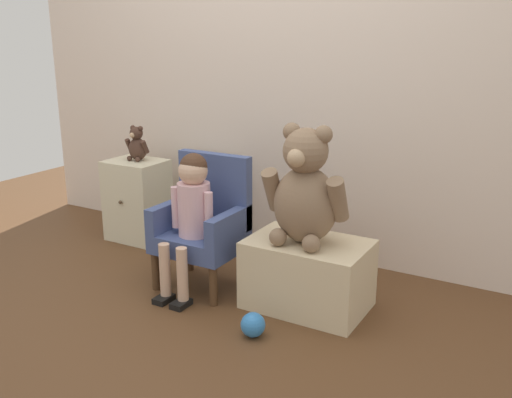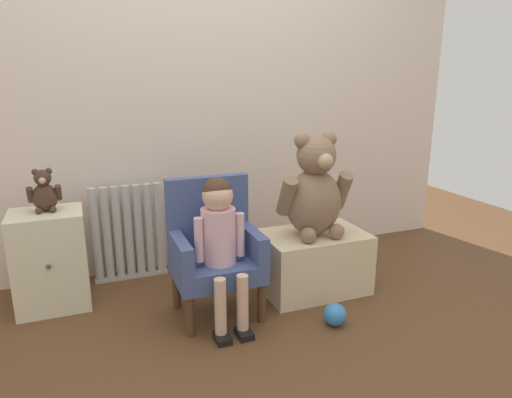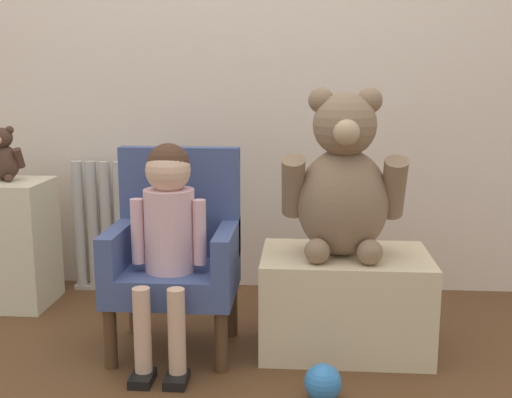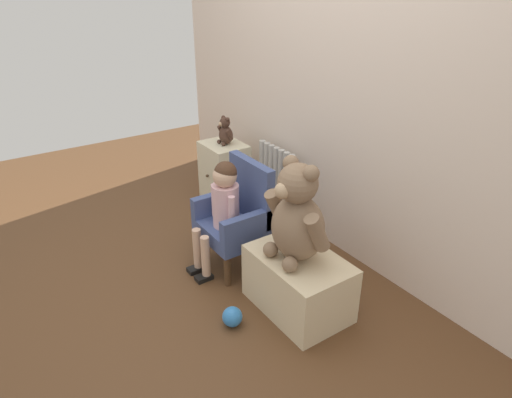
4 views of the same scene
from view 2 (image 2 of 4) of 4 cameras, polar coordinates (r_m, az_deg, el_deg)
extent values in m
plane|color=brown|center=(2.17, 0.54, -18.81)|extent=(6.00, 6.00, 0.00)
cube|color=beige|center=(2.91, -8.30, 14.83)|extent=(3.80, 0.05, 2.40)
cylinder|color=#B9B7B2|center=(2.85, -19.38, -4.26)|extent=(0.05, 0.05, 0.57)
cylinder|color=#B9B7B2|center=(2.85, -18.14, -4.14)|extent=(0.05, 0.05, 0.57)
cylinder|color=#B9B7B2|center=(2.86, -16.90, -4.01)|extent=(0.05, 0.05, 0.57)
cylinder|color=#B9B7B2|center=(2.86, -15.66, -3.89)|extent=(0.05, 0.05, 0.57)
cylinder|color=#B9B7B2|center=(2.87, -14.43, -3.76)|extent=(0.05, 0.05, 0.57)
cylinder|color=#B9B7B2|center=(2.87, -13.21, -3.64)|extent=(0.05, 0.05, 0.57)
cylinder|color=#B9B7B2|center=(2.88, -11.99, -3.51)|extent=(0.05, 0.05, 0.57)
cube|color=#B9B7B2|center=(2.97, -15.26, -9.24)|extent=(0.43, 0.05, 0.02)
cube|color=beige|center=(2.67, -24.30, -6.95)|extent=(0.36, 0.30, 0.53)
sphere|color=#4C3823|center=(2.51, -24.50, -7.71)|extent=(0.02, 0.02, 0.02)
cube|color=#405083|center=(2.36, -4.89, -8.63)|extent=(0.43, 0.37, 0.10)
cube|color=#405083|center=(2.42, -6.06, -1.82)|extent=(0.43, 0.06, 0.40)
cube|color=#405083|center=(2.28, -9.50, -6.48)|extent=(0.06, 0.37, 0.14)
cube|color=#405083|center=(2.37, -0.60, -5.35)|extent=(0.06, 0.37, 0.14)
cylinder|color=#4C331E|center=(2.26, -8.30, -14.29)|extent=(0.04, 0.04, 0.21)
cylinder|color=#4C331E|center=(2.36, 0.70, -12.81)|extent=(0.04, 0.04, 0.21)
cylinder|color=#4C331E|center=(2.52, -9.91, -11.07)|extent=(0.04, 0.04, 0.21)
cylinder|color=#4C331E|center=(2.61, -1.82, -9.91)|extent=(0.04, 0.04, 0.21)
cylinder|color=beige|center=(2.26, -4.70, -4.61)|extent=(0.17, 0.17, 0.28)
sphere|color=#D8AD8E|center=(2.20, -4.82, 0.40)|extent=(0.15, 0.15, 0.15)
sphere|color=#472D1E|center=(2.20, -4.86, 0.90)|extent=(0.14, 0.14, 0.14)
cylinder|color=#D8AD8E|center=(2.19, -4.47, -13.26)|extent=(0.06, 0.06, 0.28)
cube|color=black|center=(2.25, -4.23, -16.94)|extent=(0.07, 0.11, 0.03)
cylinder|color=#D8AD8E|center=(2.22, -1.69, -12.79)|extent=(0.06, 0.06, 0.28)
cube|color=black|center=(2.28, -1.48, -16.44)|extent=(0.07, 0.11, 0.03)
cylinder|color=beige|center=(2.21, -7.16, -5.09)|extent=(0.04, 0.04, 0.22)
cylinder|color=beige|center=(2.27, -2.01, -4.45)|extent=(0.04, 0.04, 0.22)
cube|color=beige|center=(2.67, 7.16, -7.77)|extent=(0.59, 0.39, 0.35)
ellipsoid|color=#85694F|center=(2.54, 7.18, -0.43)|extent=(0.31, 0.27, 0.37)
sphere|color=#85694F|center=(2.47, 7.54, 5.44)|extent=(0.21, 0.21, 0.21)
sphere|color=tan|center=(2.39, 8.64, 4.68)|extent=(0.09, 0.09, 0.09)
sphere|color=#85694F|center=(2.43, 5.77, 7.26)|extent=(0.09, 0.09, 0.09)
sphere|color=#85694F|center=(2.51, 9.07, 7.39)|extent=(0.09, 0.09, 0.09)
cylinder|color=#85694F|center=(2.44, 3.89, 0.35)|extent=(0.08, 0.16, 0.23)
cylinder|color=#85694F|center=(2.60, 10.66, 1.05)|extent=(0.08, 0.16, 0.23)
sphere|color=#85694F|center=(2.45, 6.57, -4.53)|extent=(0.09, 0.09, 0.09)
sphere|color=#85694F|center=(2.53, 10.05, -4.01)|extent=(0.09, 0.09, 0.09)
ellipsoid|color=#432C22|center=(2.59, -24.87, 0.18)|extent=(0.12, 0.11, 0.15)
sphere|color=#432C22|center=(2.56, -25.14, 2.40)|extent=(0.08, 0.08, 0.08)
sphere|color=tan|center=(2.53, -25.17, 2.09)|extent=(0.03, 0.03, 0.03)
sphere|color=#432C22|center=(2.57, -25.91, 3.05)|extent=(0.03, 0.03, 0.03)
sphere|color=#432C22|center=(2.56, -24.51, 3.19)|extent=(0.03, 0.03, 0.03)
cylinder|color=#432C22|center=(2.59, -26.39, 0.48)|extent=(0.03, 0.06, 0.09)
cylinder|color=#432C22|center=(2.58, -23.47, 0.76)|extent=(0.03, 0.06, 0.09)
sphere|color=#432C22|center=(2.56, -25.54, -1.34)|extent=(0.03, 0.03, 0.03)
sphere|color=#432C22|center=(2.56, -24.03, -1.20)|extent=(0.03, 0.03, 0.03)
sphere|color=#327CC8|center=(2.38, 9.85, -14.04)|extent=(0.11, 0.11, 0.11)
camera|label=1|loc=(2.30, 75.56, 6.72)|focal=40.00mm
camera|label=3|loc=(1.08, 67.43, -7.51)|focal=45.00mm
camera|label=4|loc=(2.97, 56.69, 19.50)|focal=32.00mm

